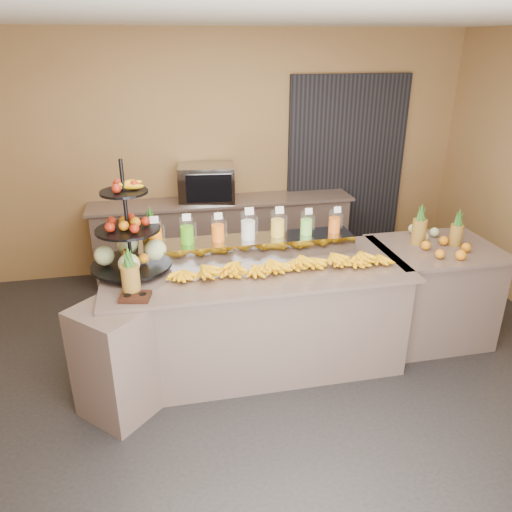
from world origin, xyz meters
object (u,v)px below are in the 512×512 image
object	(u,v)px
banana_heap	(285,262)
oven_warmer	(206,183)
fruit_stand	(135,244)
right_fruit_pile	(441,241)
pitcher_tray	(248,247)
condiment_caddy	(135,297)

from	to	relation	value
banana_heap	oven_warmer	size ratio (longest dim) A/B	2.93
banana_heap	fruit_stand	xyz separation A→B (m)	(-1.18, 0.24, 0.17)
fruit_stand	right_fruit_pile	distance (m)	2.66
banana_heap	oven_warmer	bearing A→B (deg)	100.99
pitcher_tray	condiment_caddy	distance (m)	1.15
oven_warmer	fruit_stand	bearing A→B (deg)	-106.82
fruit_stand	oven_warmer	xyz separation A→B (m)	(0.78, 1.80, -0.02)
oven_warmer	condiment_caddy	bearing A→B (deg)	-102.33
pitcher_tray	right_fruit_pile	world-z (taller)	right_fruit_pile
condiment_caddy	oven_warmer	bearing A→B (deg)	71.02
pitcher_tray	oven_warmer	xyz separation A→B (m)	(-0.16, 1.67, 0.14)
fruit_stand	oven_warmer	world-z (taller)	fruit_stand
right_fruit_pile	pitcher_tray	bearing A→B (deg)	172.93
fruit_stand	condiment_caddy	bearing A→B (deg)	-105.19
fruit_stand	right_fruit_pile	xyz separation A→B (m)	(2.66, -0.09, -0.16)
pitcher_tray	oven_warmer	world-z (taller)	oven_warmer
banana_heap	condiment_caddy	xyz separation A→B (m)	(-1.19, -0.27, -0.05)
pitcher_tray	right_fruit_pile	size ratio (longest dim) A/B	4.20
fruit_stand	condiment_caddy	distance (m)	0.55
condiment_caddy	oven_warmer	distance (m)	2.44
banana_heap	oven_warmer	world-z (taller)	oven_warmer
banana_heap	right_fruit_pile	bearing A→B (deg)	5.91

